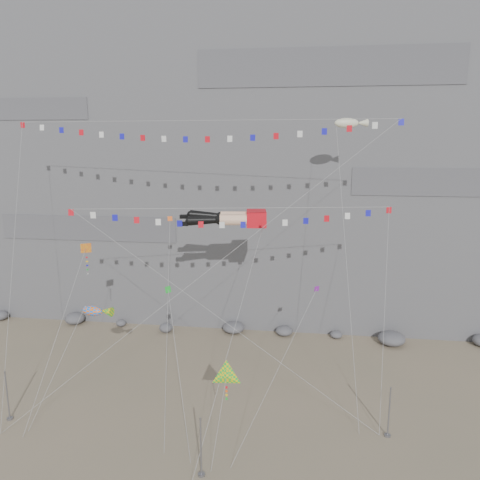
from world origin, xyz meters
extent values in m
plane|color=#85735B|center=(0.00, 0.00, 0.00)|extent=(120.00, 120.00, 0.00)
cube|color=slate|center=(0.00, 32.00, 25.00)|extent=(80.00, 28.00, 50.00)
cylinder|color=slate|center=(-15.53, -3.07, 2.14)|extent=(0.12, 0.12, 4.27)
cylinder|color=slate|center=(1.44, -7.41, 2.19)|extent=(0.12, 0.12, 4.37)
cylinder|color=slate|center=(14.74, -1.23, 2.06)|extent=(0.12, 0.12, 4.13)
cube|color=red|center=(3.56, 7.59, 15.37)|extent=(2.05, 2.62, 1.43)
cylinder|color=#F8BF9A|center=(1.57, 6.61, 15.37)|extent=(2.54, 1.35, 1.06)
sphere|color=black|center=(0.37, 6.46, 15.37)|extent=(0.97, 0.97, 0.97)
cone|color=black|center=(-1.05, 6.29, 15.29)|extent=(2.98, 1.24, 0.99)
cube|color=black|center=(-2.97, 6.05, 14.97)|extent=(0.98, 0.53, 0.35)
cylinder|color=#F8BF9A|center=(1.39, 8.04, 15.37)|extent=(2.54, 1.35, 1.06)
sphere|color=black|center=(0.19, 7.89, 15.37)|extent=(0.97, 0.97, 0.97)
cone|color=black|center=(-1.23, 7.71, 15.51)|extent=(3.00, 1.24, 1.06)
cube|color=black|center=(-3.14, 7.47, 15.41)|extent=(0.98, 0.53, 0.35)
cylinder|color=gray|center=(2.28, -0.79, 7.71)|extent=(0.03, 0.03, 22.85)
cylinder|color=gray|center=(-8.54, 1.51, 12.10)|extent=(0.03, 0.03, 30.35)
cube|color=slate|center=(-15.03, -5.04, 0.05)|extent=(0.16, 0.16, 0.10)
cylinder|color=gray|center=(7.95, 1.80, 8.36)|extent=(0.03, 0.03, 21.58)
cube|color=slate|center=(14.13, -1.24, 0.05)|extent=(0.16, 0.16, 0.10)
cylinder|color=gray|center=(-12.11, -0.85, 6.54)|extent=(0.03, 0.03, 15.74)
cube|color=slate|center=(-13.05, -5.20, 0.05)|extent=(0.16, 0.16, 0.10)
cylinder|color=gray|center=(-11.04, -2.49, 4.41)|extent=(0.03, 0.03, 10.41)
cube|color=slate|center=(-13.06, -4.49, 0.05)|extent=(0.16, 0.16, 0.10)
cylinder|color=gray|center=(2.37, -5.79, 3.02)|extent=(0.03, 0.03, 6.44)
cube|color=slate|center=(2.00, -6.97, 0.05)|extent=(0.16, 0.16, 0.10)
cylinder|color=gray|center=(12.11, 5.02, 12.01)|extent=(0.03, 0.03, 27.06)
cube|color=slate|center=(12.61, -1.29, 0.05)|extent=(0.16, 0.16, 0.10)
cylinder|color=gray|center=(-3.36, 1.62, 7.50)|extent=(0.03, 0.03, 20.95)
cube|color=slate|center=(-1.75, -5.56, 0.05)|extent=(0.16, 0.16, 0.10)
cylinder|color=gray|center=(6.24, -0.46, 4.77)|extent=(0.03, 0.03, 16.40)
cube|color=slate|center=(3.28, -6.47, 0.05)|extent=(0.16, 0.16, 0.10)
cylinder|color=gray|center=(-1.32, -2.64, 5.19)|extent=(0.03, 0.03, 13.12)
cube|color=slate|center=(0.42, -6.33, 0.05)|extent=(0.16, 0.16, 0.10)
camera|label=1|loc=(7.79, -34.61, 22.29)|focal=35.00mm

